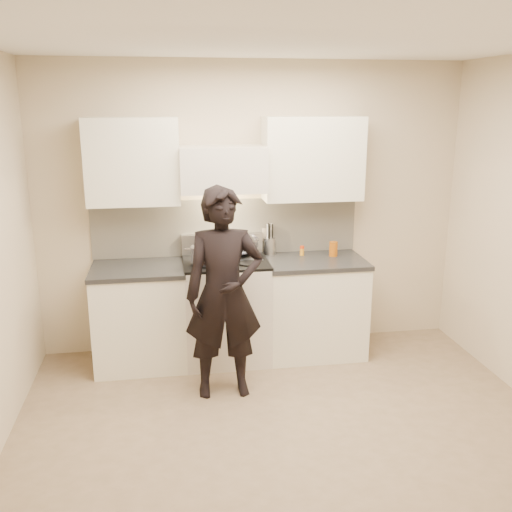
# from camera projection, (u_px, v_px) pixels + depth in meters

# --- Properties ---
(ground_plane) EXTENTS (4.00, 4.00, 0.00)m
(ground_plane) POSITION_uv_depth(u_px,v_px,m) (291.00, 439.00, 4.07)
(ground_plane) COLOR #8C7459
(room_shell) EXTENTS (4.04, 3.54, 2.70)m
(room_shell) POSITION_uv_depth(u_px,v_px,m) (275.00, 209.00, 4.00)
(room_shell) COLOR #BFB090
(room_shell) RESTS_ON ground
(stove) EXTENTS (0.76, 0.65, 0.96)m
(stove) POSITION_uv_depth(u_px,v_px,m) (226.00, 309.00, 5.26)
(stove) COLOR beige
(stove) RESTS_ON ground
(counter_right) EXTENTS (0.92, 0.67, 0.92)m
(counter_right) POSITION_uv_depth(u_px,v_px,m) (313.00, 306.00, 5.39)
(counter_right) COLOR #EBE8CE
(counter_right) RESTS_ON ground
(counter_left) EXTENTS (0.82, 0.67, 0.92)m
(counter_left) POSITION_uv_depth(u_px,v_px,m) (140.00, 316.00, 5.14)
(counter_left) COLOR #EBE8CE
(counter_left) RESTS_ON ground
(wok) EXTENTS (0.38, 0.47, 0.30)m
(wok) POSITION_uv_depth(u_px,v_px,m) (239.00, 244.00, 5.25)
(wok) COLOR #A2A0B5
(wok) RESTS_ON stove
(stock_pot) EXTENTS (0.33, 0.26, 0.15)m
(stock_pot) POSITION_uv_depth(u_px,v_px,m) (204.00, 255.00, 4.97)
(stock_pot) COLOR #A2A0B5
(stock_pot) RESTS_ON stove
(utensil_crock) EXTENTS (0.11, 0.11, 0.30)m
(utensil_crock) POSITION_uv_depth(u_px,v_px,m) (270.00, 245.00, 5.42)
(utensil_crock) COLOR #BABABA
(utensil_crock) RESTS_ON counter_right
(spice_jar) EXTENTS (0.04, 0.04, 0.09)m
(spice_jar) POSITION_uv_depth(u_px,v_px,m) (302.00, 251.00, 5.39)
(spice_jar) COLOR orange
(spice_jar) RESTS_ON counter_right
(oil_glass) EXTENTS (0.08, 0.08, 0.14)m
(oil_glass) POSITION_uv_depth(u_px,v_px,m) (333.00, 249.00, 5.36)
(oil_glass) COLOR #A34E0C
(oil_glass) RESTS_ON counter_right
(person) EXTENTS (0.63, 0.42, 1.71)m
(person) POSITION_uv_depth(u_px,v_px,m) (224.00, 294.00, 4.51)
(person) COLOR black
(person) RESTS_ON ground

